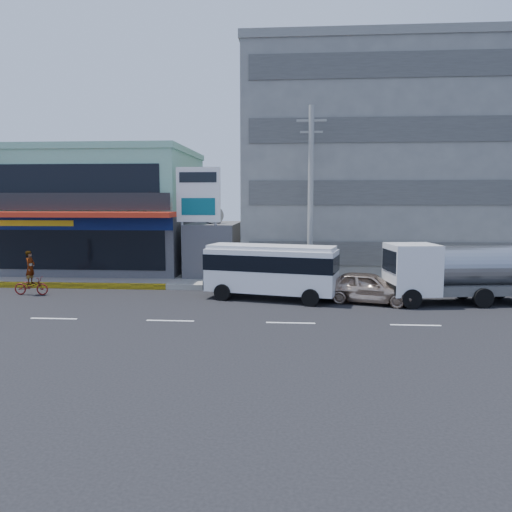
{
  "coord_description": "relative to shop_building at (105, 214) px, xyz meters",
  "views": [
    {
      "loc": [
        5.07,
        -19.95,
        5.02
      ],
      "look_at": [
        3.22,
        4.76,
        2.2
      ],
      "focal_mm": 35.0,
      "sensor_mm": 36.0,
      "label": 1
    }
  ],
  "objects": [
    {
      "name": "shop_building",
      "position": [
        0.0,
        0.0,
        0.0
      ],
      "size": [
        12.4,
        11.7,
        8.0
      ],
      "color": "#424146",
      "rests_on": "ground"
    },
    {
      "name": "minibus",
      "position": [
        11.98,
        -9.17,
        -2.36
      ],
      "size": [
        6.84,
        3.55,
        2.74
      ],
      "color": "white",
      "rests_on": "ground"
    },
    {
      "name": "billboard",
      "position": [
        7.5,
        -4.75,
        0.93
      ],
      "size": [
        2.6,
        0.18,
        6.9
      ],
      "color": "gray",
      "rests_on": "ground"
    },
    {
      "name": "satellite_dish",
      "position": [
        8.0,
        -2.95,
        -0.42
      ],
      "size": [
        1.5,
        1.5,
        0.15
      ],
      "primitive_type": "cylinder",
      "color": "slate",
      "rests_on": "gap_structure"
    },
    {
      "name": "concrete_building",
      "position": [
        18.0,
        1.05,
        3.0
      ],
      "size": [
        16.0,
        12.0,
        14.0
      ],
      "primitive_type": "cube",
      "color": "gray",
      "rests_on": "ground"
    },
    {
      "name": "sidewalk",
      "position": [
        13.0,
        -4.45,
        -3.85
      ],
      "size": [
        70.0,
        5.0,
        0.3
      ],
      "primitive_type": "cube",
      "color": "gray",
      "rests_on": "ground"
    },
    {
      "name": "utility_pole_near",
      "position": [
        14.0,
        -6.55,
        1.15
      ],
      "size": [
        1.6,
        0.3,
        10.0
      ],
      "color": "#999993",
      "rests_on": "ground"
    },
    {
      "name": "ground",
      "position": [
        8.0,
        -13.95,
        -4.0
      ],
      "size": [
        120.0,
        120.0,
        0.0
      ],
      "primitive_type": "plane",
      "color": "black",
      "rests_on": "ground"
    },
    {
      "name": "tanker_truck",
      "position": [
        21.0,
        -9.44,
        -2.44
      ],
      "size": [
        7.58,
        3.21,
        2.9
      ],
      "color": "white",
      "rests_on": "ground"
    },
    {
      "name": "motorcycle_rider",
      "position": [
        -0.69,
        -8.92,
        -3.23
      ],
      "size": [
        1.82,
        0.64,
        2.34
      ],
      "color": "#5D0D0D",
      "rests_on": "ground"
    },
    {
      "name": "sedan",
      "position": [
        16.71,
        -9.66,
        -3.23
      ],
      "size": [
        4.84,
        3.0,
        1.54
      ],
      "primitive_type": "imported",
      "rotation": [
        0.0,
        0.0,
        1.29
      ],
      "color": "#BFA792",
      "rests_on": "ground"
    },
    {
      "name": "gap_structure",
      "position": [
        8.0,
        -1.95,
        -2.25
      ],
      "size": [
        3.0,
        6.0,
        3.5
      ],
      "primitive_type": "cube",
      "color": "#424146",
      "rests_on": "ground"
    }
  ]
}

